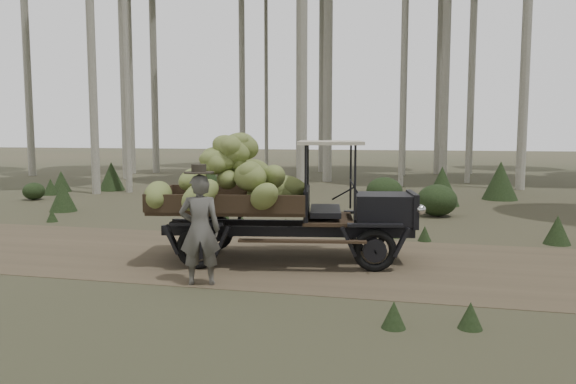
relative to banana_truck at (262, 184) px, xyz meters
name	(u,v)px	position (x,y,z in m)	size (l,w,h in m)	color
ground	(207,255)	(-1.06, 0.19, -1.28)	(120.00, 120.00, 0.00)	#473D2B
dirt_track	(207,255)	(-1.06, 0.19, -1.28)	(70.00, 4.00, 0.01)	brown
banana_truck	(262,184)	(0.00, 0.00, 0.00)	(4.51, 2.51, 2.20)	black
farmer	(200,228)	(-0.42, -1.63, -0.48)	(0.66, 0.53, 1.69)	#53514C
undergrowth	(360,245)	(1.73, -0.98, -0.75)	(20.84, 23.33, 1.38)	#233319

